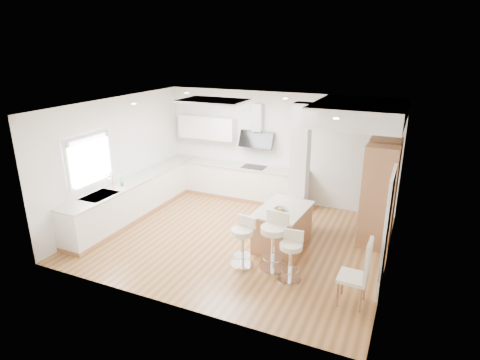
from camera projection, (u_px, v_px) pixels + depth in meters
The scene contains 18 objects.
ground at pixel (236, 238), 8.52m from camera, with size 6.00×6.00×0.00m, color #A7703D.
ceiling at pixel (236, 238), 8.52m from camera, with size 6.00×5.00×0.02m, color white.
wall_back at pixel (277, 148), 10.23m from camera, with size 6.00×0.04×2.80m, color white.
wall_left at pixel (118, 159), 9.23m from camera, with size 0.04×5.00×2.80m, color white.
wall_right at pixel (394, 198), 6.91m from camera, with size 0.04×5.00×2.80m, color white.
skylight at pixel (214, 101), 8.45m from camera, with size 4.10×2.10×0.06m.
window_left at pixel (89, 156), 8.34m from camera, with size 0.06×1.28×1.07m.
doorway_right at pixel (386, 233), 6.53m from camera, with size 0.05×1.00×2.10m.
counter_left at pixel (138, 196), 9.62m from camera, with size 0.63×4.50×1.35m.
counter_back at pixel (240, 172), 10.57m from camera, with size 3.62×0.63×2.50m.
pillar at pixel (300, 169), 8.48m from camera, with size 0.35×0.35×2.80m.
soffit at pixel (359, 113), 8.07m from camera, with size 1.78×2.20×0.40m.
oven_column at pixel (380, 191), 8.21m from camera, with size 0.63×1.21×2.10m.
peninsula at pixel (282, 227), 8.09m from camera, with size 0.98×1.40×0.88m.
bar_stool_a at pixel (243, 239), 7.32m from camera, with size 0.49×0.49×0.94m.
bar_stool_b at pixel (274, 239), 7.17m from camera, with size 0.52×0.52×1.09m.
bar_stool_c at pixel (291, 254), 6.87m from camera, with size 0.42×0.42×0.90m.
dining_chair at pixel (360, 271), 6.17m from camera, with size 0.45×0.45×1.14m.
Camera 1 is at (3.21, -6.96, 3.93)m, focal length 30.00 mm.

